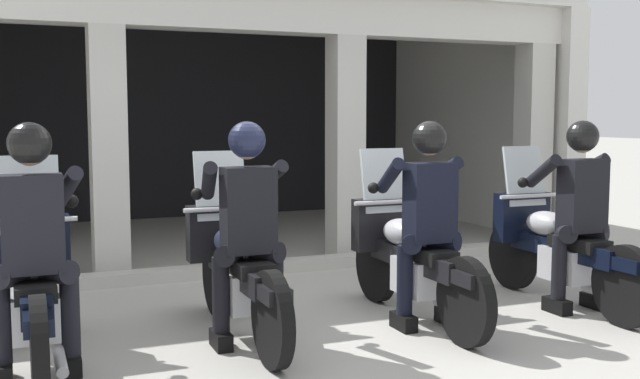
{
  "coord_description": "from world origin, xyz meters",
  "views": [
    {
      "loc": [
        -2.2,
        -5.28,
        1.62
      ],
      "look_at": [
        0.0,
        0.07,
        1.05
      ],
      "focal_mm": 41.91,
      "sensor_mm": 36.0,
      "label": 1
    }
  ],
  "objects": [
    {
      "name": "police_officer_center_right",
      "position": [
        0.7,
        -0.38,
        0.94
      ],
      "size": [
        0.63,
        0.61,
        1.58
      ],
      "rotation": [
        0.0,
        0.0,
        0.28
      ],
      "color": "black",
      "rests_on": "ground"
    },
    {
      "name": "motorcycle_center_left",
      "position": [
        -0.7,
        -0.02,
        0.5
      ],
      "size": [
        0.62,
        2.04,
        1.35
      ],
      "rotation": [
        0.0,
        0.0,
        0.2
      ],
      "color": "black",
      "rests_on": "ground"
    },
    {
      "name": "police_officer_center_left",
      "position": [
        -0.7,
        -0.3,
        0.94
      ],
      "size": [
        0.63,
        0.61,
        1.58
      ],
      "rotation": [
        0.0,
        0.0,
        0.2
      ],
      "color": "black",
      "rests_on": "ground"
    },
    {
      "name": "station_building",
      "position": [
        -0.0,
        4.89,
        1.98
      ],
      "size": [
        8.96,
        4.82,
        3.11
      ],
      "color": "black",
      "rests_on": "ground"
    },
    {
      "name": "motorcycle_far_left",
      "position": [
        -2.11,
        -0.16,
        0.5
      ],
      "size": [
        0.62,
        2.04,
        1.35
      ],
      "rotation": [
        0.0,
        0.0,
        0.21
      ],
      "color": "black",
      "rests_on": "ground"
    },
    {
      "name": "motorcycle_center_right",
      "position": [
        0.7,
        -0.09,
        0.5
      ],
      "size": [
        0.62,
        2.04,
        1.35
      ],
      "rotation": [
        0.0,
        0.0,
        0.28
      ],
      "color": "black",
      "rests_on": "ground"
    },
    {
      "name": "kerb_strip",
      "position": [
        -0.0,
        1.98,
        0.06
      ],
      "size": [
        8.46,
        0.24,
        0.12
      ],
      "primitive_type": "cube",
      "color": "#B7B5AD",
      "rests_on": "ground"
    },
    {
      "name": "police_officer_far_left",
      "position": [
        -2.11,
        -0.44,
        0.94
      ],
      "size": [
        0.63,
        0.61,
        1.58
      ],
      "rotation": [
        0.0,
        0.0,
        0.21
      ],
      "color": "black",
      "rests_on": "ground"
    },
    {
      "name": "ground_plane",
      "position": [
        0.0,
        3.0,
        0.0
      ],
      "size": [
        80.0,
        80.0,
        0.0
      ],
      "primitive_type": "plane",
      "color": "#A8A59E"
    },
    {
      "name": "motorcycle_far_right",
      "position": [
        2.11,
        -0.15,
        0.5
      ],
      "size": [
        0.62,
        2.04,
        1.35
      ],
      "rotation": [
        0.0,
        0.0,
        0.22
      ],
      "color": "black",
      "rests_on": "ground"
    },
    {
      "name": "police_officer_far_right",
      "position": [
        2.11,
        -0.44,
        0.94
      ],
      "size": [
        0.63,
        0.61,
        1.58
      ],
      "rotation": [
        0.0,
        0.0,
        0.22
      ],
      "color": "black",
      "rests_on": "ground"
    }
  ]
}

